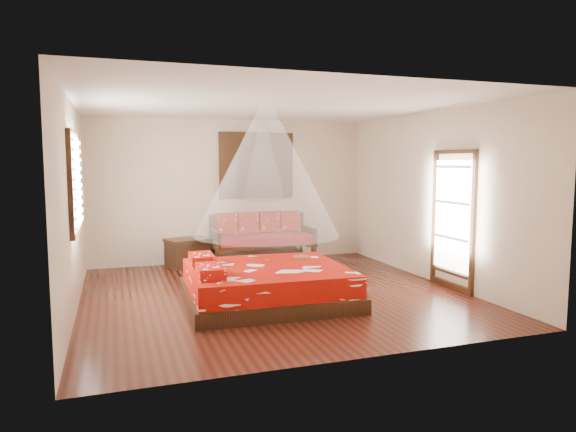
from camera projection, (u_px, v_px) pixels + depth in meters
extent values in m
cube|color=black|center=(274.00, 294.00, 7.73)|extent=(5.50, 5.50, 0.02)
cube|color=white|center=(273.00, 104.00, 7.44)|extent=(5.50, 5.50, 0.02)
cube|color=beige|center=(72.00, 206.00, 6.70)|extent=(0.02, 5.50, 2.80)
cube|color=beige|center=(433.00, 197.00, 8.47)|extent=(0.02, 5.50, 2.80)
cube|color=beige|center=(232.00, 191.00, 10.18)|extent=(5.50, 0.02, 2.80)
cube|color=beige|center=(357.00, 221.00, 4.99)|extent=(5.50, 0.02, 2.80)
cube|color=black|center=(267.00, 295.00, 7.27)|extent=(2.34, 2.13, 0.20)
cube|color=#A80E05|center=(267.00, 277.00, 7.25)|extent=(2.23, 2.03, 0.30)
cube|color=#A80E05|center=(210.00, 271.00, 6.56)|extent=(0.35, 0.61, 0.15)
cube|color=#A80E05|center=(202.00, 259.00, 7.39)|extent=(0.35, 0.61, 0.15)
cube|color=black|center=(220.00, 259.00, 9.38)|extent=(0.08, 0.08, 0.42)
cube|color=black|center=(314.00, 253.00, 9.97)|extent=(0.08, 0.08, 0.42)
cube|color=black|center=(213.00, 252.00, 10.09)|extent=(0.08, 0.08, 0.42)
cube|color=black|center=(300.00, 247.00, 10.68)|extent=(0.08, 0.08, 0.42)
cube|color=black|center=(263.00, 244.00, 10.01)|extent=(1.96, 0.87, 0.08)
cube|color=#97050F|center=(263.00, 238.00, 10.00)|extent=(1.90, 0.81, 0.14)
cube|color=black|center=(257.00, 227.00, 10.36)|extent=(1.96, 0.06, 0.55)
cube|color=black|center=(215.00, 238.00, 9.70)|extent=(0.06, 0.87, 0.30)
cube|color=black|center=(308.00, 234.00, 10.30)|extent=(0.06, 0.87, 0.30)
cube|color=#A80E05|center=(227.00, 224.00, 10.02)|extent=(0.41, 0.20, 0.43)
cube|color=#A80E05|center=(248.00, 223.00, 10.16)|extent=(0.41, 0.20, 0.43)
cube|color=#A80E05|center=(269.00, 222.00, 10.30)|extent=(0.41, 0.20, 0.43)
cube|color=#A80E05|center=(290.00, 221.00, 10.44)|extent=(0.41, 0.20, 0.43)
cube|color=black|center=(188.00, 254.00, 9.71)|extent=(0.86, 0.73, 0.48)
cube|color=black|center=(188.00, 240.00, 9.68)|extent=(0.92, 0.79, 0.05)
cube|color=black|center=(257.00, 166.00, 10.25)|extent=(1.52, 0.06, 1.32)
cube|color=black|center=(257.00, 166.00, 10.24)|extent=(1.35, 0.04, 1.10)
cube|color=black|center=(75.00, 182.00, 6.87)|extent=(0.08, 1.74, 1.34)
cube|color=silver|center=(78.00, 182.00, 6.88)|extent=(0.04, 1.54, 1.10)
cube|color=black|center=(453.00, 222.00, 7.93)|extent=(0.08, 1.02, 2.16)
cube|color=white|center=(452.00, 216.00, 7.91)|extent=(0.03, 0.82, 1.70)
cylinder|color=brown|center=(301.00, 257.00, 7.89)|extent=(0.29, 0.29, 0.03)
cone|color=white|center=(267.00, 171.00, 7.09)|extent=(2.02, 2.02, 1.80)
cone|color=white|center=(263.00, 161.00, 9.80)|extent=(0.84, 0.84, 1.50)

